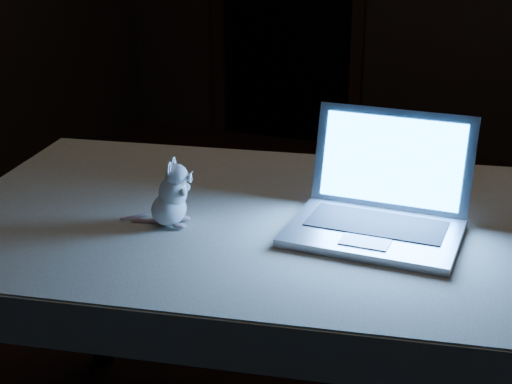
% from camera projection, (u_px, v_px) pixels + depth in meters
% --- Properties ---
extents(floor, '(5.00, 5.00, 0.00)m').
position_uv_depth(floor, '(349.00, 358.00, 2.68)').
color(floor, black).
rests_on(floor, ground).
extents(table, '(1.57, 1.15, 0.77)m').
position_uv_depth(table, '(250.00, 344.00, 2.07)').
color(table, black).
rests_on(table, floor).
extents(tablecloth, '(1.58, 1.08, 0.11)m').
position_uv_depth(tablecloth, '(262.00, 245.00, 1.88)').
color(tablecloth, beige).
rests_on(tablecloth, table).
extents(laptop, '(0.41, 0.36, 0.28)m').
position_uv_depth(laptop, '(376.00, 184.00, 1.74)').
color(laptop, '#A7A7AB').
rests_on(laptop, tablecloth).
extents(plush_mouse, '(0.13, 0.13, 0.17)m').
position_uv_depth(plush_mouse, '(168.00, 193.00, 1.83)').
color(plush_mouse, white).
rests_on(plush_mouse, tablecloth).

